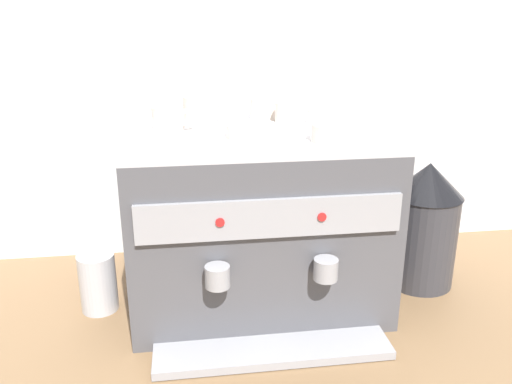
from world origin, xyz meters
TOP-DOWN VIEW (x-y plane):
  - ground_plane at (0.00, 0.00)m, footprint 4.00×4.00m
  - tiled_backsplash_wall at (0.00, 0.34)m, footprint 2.80×0.03m
  - espresso_machine at (0.00, -0.00)m, footprint 0.65×0.58m
  - ceramic_cup_0 at (0.10, 0.07)m, footprint 0.11×0.07m
  - ceramic_cup_1 at (-0.14, 0.13)m, footprint 0.11×0.07m
  - ceramic_cup_2 at (0.05, 0.15)m, footprint 0.11×0.08m
  - ceramic_cup_3 at (-0.22, 0.05)m, footprint 0.11×0.08m
  - ceramic_bowl_0 at (0.17, -0.13)m, footprint 0.11×0.11m
  - ceramic_bowl_1 at (-0.02, -0.06)m, footprint 0.13×0.13m
  - coffee_grinder at (0.48, -0.00)m, footprint 0.20×0.20m
  - milk_pitcher at (-0.43, -0.02)m, footprint 0.10×0.10m

SIDE VIEW (x-z plane):
  - ground_plane at x=0.00m, z-range 0.00..0.00m
  - milk_pitcher at x=-0.43m, z-range 0.00..0.16m
  - coffee_grinder at x=0.48m, z-range 0.00..0.37m
  - espresso_machine at x=0.00m, z-range 0.00..0.47m
  - ceramic_bowl_1 at x=-0.02m, z-range 0.47..0.50m
  - ceramic_bowl_0 at x=0.17m, z-range 0.47..0.51m
  - ceramic_cup_3 at x=-0.22m, z-range 0.47..0.53m
  - ceramic_cup_2 at x=0.05m, z-range 0.47..0.53m
  - ceramic_cup_0 at x=0.10m, z-range 0.47..0.53m
  - ceramic_cup_1 at x=-0.14m, z-range 0.47..0.54m
  - tiled_backsplash_wall at x=0.00m, z-range 0.00..1.13m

